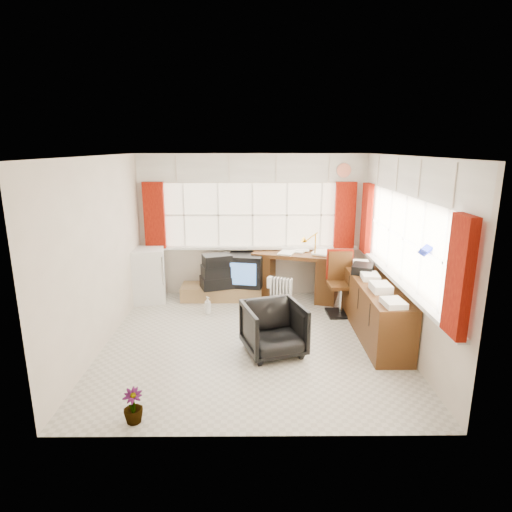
# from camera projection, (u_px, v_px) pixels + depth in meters

# --- Properties ---
(ground) EXTENTS (4.00, 4.00, 0.00)m
(ground) POSITION_uv_depth(u_px,v_px,m) (253.00, 341.00, 5.91)
(ground) COLOR beige
(ground) RESTS_ON ground
(room_walls) EXTENTS (4.00, 4.00, 4.00)m
(room_walls) POSITION_uv_depth(u_px,v_px,m) (253.00, 235.00, 5.54)
(room_walls) COLOR beige
(room_walls) RESTS_ON ground
(window_back) EXTENTS (3.70, 0.12, 3.60)m
(window_back) POSITION_uv_depth(u_px,v_px,m) (253.00, 244.00, 7.56)
(window_back) COLOR #F4E1C1
(window_back) RESTS_ON room_walls
(window_right) EXTENTS (0.12, 3.70, 3.60)m
(window_right) POSITION_uv_depth(u_px,v_px,m) (398.00, 276.00, 5.69)
(window_right) COLOR #F4E1C1
(window_right) RESTS_ON room_walls
(curtains) EXTENTS (3.83, 3.83, 1.15)m
(curtains) POSITION_uv_depth(u_px,v_px,m) (314.00, 226.00, 6.45)
(curtains) COLOR #941C08
(curtains) RESTS_ON room_walls
(overhead_cabinets) EXTENTS (3.98, 3.98, 0.48)m
(overhead_cabinets) POSITION_uv_depth(u_px,v_px,m) (319.00, 172.00, 6.31)
(overhead_cabinets) COLOR white
(overhead_cabinets) RESTS_ON room_walls
(desk) EXTENTS (1.58, 1.09, 0.87)m
(desk) POSITION_uv_depth(u_px,v_px,m) (296.00, 272.00, 7.55)
(desk) COLOR #5A3415
(desk) RESTS_ON ground
(desk_lamp) EXTENTS (0.15, 0.13, 0.40)m
(desk_lamp) POSITION_uv_depth(u_px,v_px,m) (315.00, 239.00, 7.14)
(desk_lamp) COLOR #DB9909
(desk_lamp) RESTS_ON desk
(task_chair) EXTENTS (0.44, 0.47, 1.03)m
(task_chair) POSITION_uv_depth(u_px,v_px,m) (340.00, 280.00, 6.83)
(task_chair) COLOR black
(task_chair) RESTS_ON ground
(office_chair) EXTENTS (0.91, 0.92, 0.67)m
(office_chair) POSITION_uv_depth(u_px,v_px,m) (274.00, 329.00, 5.50)
(office_chair) COLOR black
(office_chair) RESTS_ON ground
(radiator) EXTENTS (0.39, 0.26, 0.54)m
(radiator) POSITION_uv_depth(u_px,v_px,m) (281.00, 297.00, 7.02)
(radiator) COLOR white
(radiator) RESTS_ON ground
(credenza) EXTENTS (0.50, 2.00, 0.85)m
(credenza) POSITION_uv_depth(u_px,v_px,m) (375.00, 309.00, 6.02)
(credenza) COLOR #5A3415
(credenza) RESTS_ON ground
(file_tray) EXTENTS (0.41, 0.46, 0.13)m
(file_tray) POSITION_uv_depth(u_px,v_px,m) (363.00, 269.00, 6.49)
(file_tray) COLOR black
(file_tray) RESTS_ON credenza
(tv_bench) EXTENTS (1.40, 0.50, 0.25)m
(tv_bench) POSITION_uv_depth(u_px,v_px,m) (222.00, 292.00, 7.54)
(tv_bench) COLOR #A68353
(tv_bench) RESTS_ON ground
(crt_tv) EXTENTS (0.70, 0.67, 0.55)m
(crt_tv) POSITION_uv_depth(u_px,v_px,m) (246.00, 270.00, 7.47)
(crt_tv) COLOR black
(crt_tv) RESTS_ON tv_bench
(hifi_stack) EXTENTS (0.65, 0.52, 0.59)m
(hifi_stack) POSITION_uv_depth(u_px,v_px,m) (217.00, 272.00, 7.31)
(hifi_stack) COLOR black
(hifi_stack) RESTS_ON tv_bench
(mini_fridge) EXTENTS (0.64, 0.64, 0.93)m
(mini_fridge) POSITION_uv_depth(u_px,v_px,m) (149.00, 275.00, 7.36)
(mini_fridge) COLOR white
(mini_fridge) RESTS_ON ground
(spray_bottle_a) EXTENTS (0.16, 0.16, 0.29)m
(spray_bottle_a) POSITION_uv_depth(u_px,v_px,m) (208.00, 305.00, 6.85)
(spray_bottle_a) COLOR silver
(spray_bottle_a) RESTS_ON ground
(spray_bottle_b) EXTENTS (0.11, 0.12, 0.20)m
(spray_bottle_b) POSITION_uv_depth(u_px,v_px,m) (209.00, 296.00, 7.42)
(spray_bottle_b) COLOR #82C1B9
(spray_bottle_b) RESTS_ON ground
(flower_vase) EXTENTS (0.20, 0.20, 0.35)m
(flower_vase) POSITION_uv_depth(u_px,v_px,m) (133.00, 406.00, 4.14)
(flower_vase) COLOR black
(flower_vase) RESTS_ON ground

